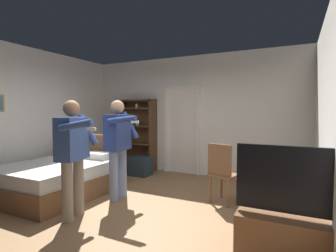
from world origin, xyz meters
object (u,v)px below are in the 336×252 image
at_px(bed, 61,177).
at_px(suitcase_small, 134,165).
at_px(person_blue_shirt, 73,150).
at_px(person_striped_shirt, 118,142).
at_px(tv_flatscreen, 296,231).
at_px(bottle_on_table, 271,163).
at_px(wooden_chair, 223,171).
at_px(side_table, 260,184).
at_px(laptop, 259,165).
at_px(suitcase_dark, 140,166).
at_px(bookshelf, 137,132).

xyz_separation_m(bed, suitcase_small, (0.39, 1.84, -0.10)).
distance_m(person_blue_shirt, person_striped_shirt, 0.92).
xyz_separation_m(tv_flatscreen, bottle_on_table, (-0.33, 1.04, 0.46)).
bearing_deg(person_striped_shirt, wooden_chair, 19.57).
bearing_deg(side_table, laptop, -110.16).
height_order(side_table, suitcase_dark, side_table).
relative_size(tv_flatscreen, suitcase_dark, 2.54).
height_order(wooden_chair, person_striped_shirt, person_striped_shirt).
relative_size(suitcase_dark, suitcase_small, 0.74).
height_order(laptop, person_blue_shirt, person_blue_shirt).
height_order(bottle_on_table, person_blue_shirt, person_blue_shirt).
xyz_separation_m(person_striped_shirt, suitcase_dark, (-0.57, 1.58, -0.77)).
relative_size(bottle_on_table, person_blue_shirt, 0.14).
bearing_deg(suitcase_small, person_blue_shirt, -88.37).
distance_m(bottle_on_table, person_striped_shirt, 2.43).
bearing_deg(person_striped_shirt, person_blue_shirt, -95.71).
relative_size(tv_flatscreen, suitcase_small, 1.87).
bearing_deg(person_blue_shirt, person_striped_shirt, 84.29).
relative_size(laptop, bottle_on_table, 1.74).
relative_size(bed, bookshelf, 1.09).
height_order(side_table, person_blue_shirt, person_blue_shirt).
relative_size(bed, person_blue_shirt, 1.19).
bearing_deg(person_striped_shirt, laptop, 8.08).
bearing_deg(suitcase_dark, bottle_on_table, -23.99).
bearing_deg(bottle_on_table, bookshelf, 151.75).
bearing_deg(person_blue_shirt, bed, 146.07).
distance_m(person_striped_shirt, suitcase_dark, 1.85).
xyz_separation_m(laptop, person_blue_shirt, (-2.34, -1.23, 0.22)).
xyz_separation_m(laptop, suitcase_small, (-3.04, 1.34, -0.55)).
bearing_deg(suitcase_dark, person_blue_shirt, -79.49).
xyz_separation_m(tv_flatscreen, suitcase_small, (-3.52, 2.42, -0.13)).
distance_m(tv_flatscreen, suitcase_small, 4.28).
height_order(person_striped_shirt, suitcase_small, person_striped_shirt).
bearing_deg(laptop, side_table, 69.84).
bearing_deg(tv_flatscreen, suitcase_dark, 144.65).
relative_size(wooden_chair, person_striped_shirt, 0.58).
distance_m(bookshelf, laptop, 3.70).
bearing_deg(bed, suitcase_small, 78.01).
xyz_separation_m(tv_flatscreen, laptop, (-0.48, 1.08, 0.42)).
bearing_deg(bed, laptop, 8.31).
height_order(bookshelf, suitcase_small, bookshelf).
bearing_deg(side_table, bookshelf, 151.81).
bearing_deg(bottle_on_table, person_blue_shirt, -154.39).
bearing_deg(laptop, bottle_on_table, -14.33).
bearing_deg(person_striped_shirt, bookshelf, 115.13).
height_order(bookshelf, person_blue_shirt, bookshelf).
bearing_deg(suitcase_dark, bed, -109.52).
xyz_separation_m(wooden_chair, person_blue_shirt, (-1.74, -1.50, 0.43)).
xyz_separation_m(wooden_chair, suitcase_dark, (-2.22, 0.99, -0.32)).
height_order(bookshelf, side_table, bookshelf).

